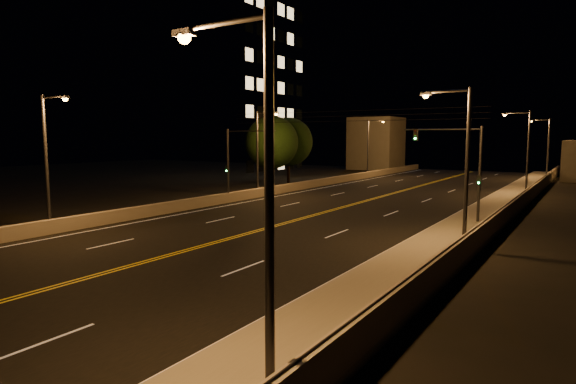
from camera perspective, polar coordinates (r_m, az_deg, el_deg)
The scene contains 21 objects.
road at distance 31.47m, azimuth -1.11°, elevation -3.94°, with size 18.00×120.00×0.02m, color black.
sidewalk at distance 27.10m, azimuth 18.36°, elevation -5.68°, with size 3.60×120.00×0.30m, color gray.
curb at distance 27.61m, azimuth 14.57°, elevation -5.49°, with size 0.14×120.00×0.15m, color gray.
parapet_wall at distance 26.63m, azimuth 21.86°, elevation -4.60°, with size 0.30×120.00×1.00m, color gray.
jersey_barrier at distance 37.72m, azimuth -13.70°, elevation -1.74°, with size 0.45×120.00×0.85m, color gray.
distant_building_left at distance 87.73m, azimuth 10.42°, elevation 5.68°, with size 8.00×8.00×9.18m, color gray.
parapet_rail at distance 26.54m, azimuth 21.91°, elevation -3.48°, with size 0.06×0.06×120.00m, color black.
lane_markings at distance 31.41m, azimuth -1.18°, elevation -3.93°, with size 17.32×116.00×0.00m.
streetlight_0 at distance 9.64m, azimuth -3.73°, elevation 0.84°, with size 2.55×0.28×8.16m.
streetlight_1 at distance 25.70m, azimuth 19.84°, elevation 4.01°, with size 2.55×0.28×8.16m.
streetlight_2 at distance 50.79m, azimuth 26.26°, elevation 4.78°, with size 2.55×0.28×8.16m.
streetlight_3 at distance 72.88m, azimuth 28.23°, elevation 5.00°, with size 2.55×0.28×8.16m.
streetlight_4 at distance 31.59m, azimuth -26.50°, elevation 4.11°, with size 2.55×0.28×8.16m.
streetlight_5 at distance 46.15m, azimuth -3.35°, elevation 5.33°, with size 2.55×0.28×8.16m.
streetlight_6 at distance 69.45m, azimuth 9.69°, elevation 5.65°, with size 2.55×0.28×8.16m.
traffic_signal_right at distance 33.29m, azimuth 20.19°, elevation 3.22°, with size 5.11×0.31×6.43m.
traffic_signal_left at distance 41.63m, azimuth -6.12°, elevation 4.17°, with size 5.11×0.31×6.43m.
overhead_wires at distance 39.24m, azimuth 6.68°, elevation 8.93°, with size 22.00×0.03×0.83m.
building_tower at distance 74.36m, azimuth -9.31°, elevation 13.00°, with size 24.00×15.00×29.59m.
tree_0 at distance 54.74m, azimuth -1.93°, elevation 5.90°, with size 6.00×6.00×8.14m.
tree_1 at distance 60.08m, azimuth 0.06°, elevation 5.96°, with size 6.00×6.00×8.14m.
Camera 1 is at (17.18, -5.74, 5.72)m, focal length 30.00 mm.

